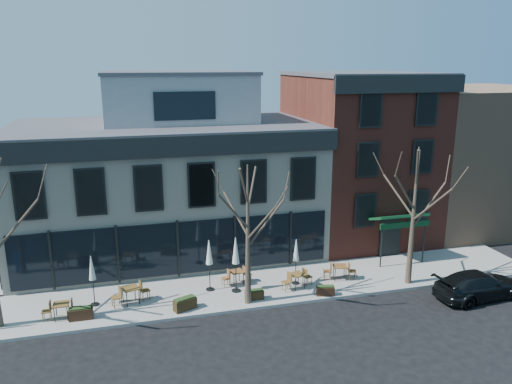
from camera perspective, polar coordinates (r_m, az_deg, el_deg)
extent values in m
plane|color=black|center=(28.64, -8.77, -9.90)|extent=(120.00, 120.00, 0.00)
cube|color=gray|center=(27.18, -1.30, -10.95)|extent=(33.50, 4.70, 0.15)
cube|color=beige|center=(32.04, -10.06, 0.30)|extent=(18.00, 10.00, 8.00)
cube|color=#47474C|center=(31.31, -10.39, 7.50)|extent=(18.30, 10.30, 0.30)
cube|color=black|center=(26.33, -9.38, 5.13)|extent=(18.30, 0.25, 1.10)
cube|color=black|center=(31.96, -26.92, 5.40)|extent=(0.25, 10.30, 1.10)
cube|color=black|center=(27.86, -8.91, -6.39)|extent=(17.20, 0.12, 3.00)
cube|color=black|center=(32.25, -26.01, -4.80)|extent=(0.12, 7.50, 3.00)
cube|color=gray|center=(32.25, -8.87, 10.53)|extent=(9.00, 6.50, 3.00)
cube|color=maroon|center=(35.21, 11.43, 4.02)|extent=(8.00, 10.00, 11.00)
cube|color=#47474C|center=(34.65, 11.90, 13.07)|extent=(8.20, 10.20, 0.25)
cube|color=black|center=(30.17, 16.29, 11.77)|extent=(8.20, 0.25, 1.00)
cube|color=#0B3119|center=(30.84, 15.97, -2.74)|extent=(3.20, 1.66, 0.67)
cube|color=black|center=(32.00, 15.04, -5.16)|extent=(1.40, 0.10, 2.50)
cube|color=#8C664C|center=(41.47, 23.30, 3.98)|extent=(12.00, 12.00, 10.00)
cylinder|color=#382B21|center=(24.55, -25.91, -3.77)|extent=(2.23, 0.50, 2.48)
cone|color=#382B21|center=(24.16, -0.94, -5.05)|extent=(0.34, 0.34, 7.04)
cylinder|color=#382B21|center=(24.39, 1.12, -3.61)|extent=(2.00, 0.46, 2.21)
cylinder|color=#382B21|center=(24.58, -2.35, -2.46)|extent=(0.93, 1.84, 1.91)
cylinder|color=#382B21|center=(23.32, -2.58, -2.25)|extent=(1.61, 0.68, 1.97)
cylinder|color=#382B21|center=(23.21, 0.52, -3.70)|extent=(0.93, 1.83, 2.03)
cone|color=#382B21|center=(27.58, 17.53, -2.76)|extent=(0.34, 0.34, 7.48)
cylinder|color=#382B21|center=(28.11, 19.16, -1.42)|extent=(2.12, 0.48, 2.35)
cylinder|color=#382B21|center=(27.84, 15.95, -0.39)|extent=(0.98, 1.94, 2.03)
cylinder|color=#382B21|center=(26.54, 16.65, -0.08)|extent=(1.71, 0.71, 2.09)
cylinder|color=#382B21|center=(26.84, 19.47, -1.41)|extent=(0.98, 1.94, 2.16)
imported|color=black|center=(28.47, 24.12, -9.67)|extent=(5.03, 2.40, 1.41)
cube|color=brown|center=(25.46, -21.40, -11.84)|extent=(0.73, 0.73, 0.04)
cylinder|color=black|center=(25.42, -22.05, -12.90)|extent=(0.04, 0.04, 0.73)
cylinder|color=black|center=(25.33, -20.75, -12.87)|extent=(0.04, 0.04, 0.73)
cylinder|color=black|center=(25.92, -21.87, -12.33)|extent=(0.04, 0.04, 0.73)
cylinder|color=black|center=(25.83, -20.60, -12.30)|extent=(0.04, 0.04, 0.73)
cube|color=brown|center=(25.90, -14.16, -10.59)|extent=(0.98, 0.98, 0.04)
cylinder|color=black|center=(25.73, -14.55, -11.82)|extent=(0.04, 0.04, 0.80)
cylinder|color=black|center=(25.89, -13.21, -11.55)|extent=(0.04, 0.04, 0.80)
cylinder|color=black|center=(26.27, -14.98, -11.27)|extent=(0.04, 0.04, 0.80)
cylinder|color=black|center=(26.43, -13.67, -11.02)|extent=(0.04, 0.04, 0.80)
cube|color=brown|center=(27.24, -2.23, -9.06)|extent=(0.81, 0.81, 0.04)
cylinder|color=black|center=(27.06, -2.53, -10.07)|extent=(0.04, 0.04, 0.71)
cylinder|color=black|center=(27.26, -1.45, -9.87)|extent=(0.04, 0.04, 0.71)
cylinder|color=black|center=(27.52, -2.99, -9.64)|extent=(0.04, 0.04, 0.71)
cylinder|color=black|center=(27.72, -1.93, -9.44)|extent=(0.04, 0.04, 0.71)
cube|color=brown|center=(26.85, 4.73, -9.35)|extent=(0.91, 0.91, 0.04)
cylinder|color=black|center=(26.64, 4.56, -10.47)|extent=(0.04, 0.04, 0.76)
cylinder|color=black|center=(26.96, 5.60, -10.18)|extent=(0.04, 0.04, 0.76)
cylinder|color=black|center=(27.08, 3.83, -10.02)|extent=(0.04, 0.04, 0.76)
cylinder|color=black|center=(27.39, 4.86, -9.75)|extent=(0.04, 0.04, 0.76)
cube|color=brown|center=(28.13, 9.57, -8.35)|extent=(0.91, 0.91, 0.04)
cylinder|color=black|center=(27.98, 9.03, -9.33)|extent=(0.04, 0.04, 0.76)
cylinder|color=black|center=(28.07, 10.24, -9.30)|extent=(0.04, 0.04, 0.76)
cylinder|color=black|center=(28.51, 8.85, -8.85)|extent=(0.04, 0.04, 0.76)
cylinder|color=black|center=(28.60, 10.04, -8.83)|extent=(0.04, 0.04, 0.76)
cylinder|color=black|center=(26.55, -17.93, -12.11)|extent=(0.41, 0.41, 0.06)
cylinder|color=black|center=(26.13, -18.10, -10.14)|extent=(0.05, 0.05, 2.07)
cone|color=#B8BFB1|center=(25.76, -18.27, -8.23)|extent=(0.34, 0.34, 1.22)
cylinder|color=black|center=(26.94, -5.27, -11.01)|extent=(0.45, 0.45, 0.06)
cylinder|color=black|center=(26.49, -5.33, -8.89)|extent=(0.05, 0.05, 2.23)
cone|color=silver|center=(26.10, -5.38, -6.84)|extent=(0.37, 0.37, 1.32)
cylinder|color=black|center=(26.71, -2.29, -11.18)|extent=(0.48, 0.48, 0.07)
cylinder|color=black|center=(26.22, -2.31, -8.89)|extent=(0.05, 0.05, 2.39)
cone|color=silver|center=(25.81, -2.34, -6.68)|extent=(0.39, 0.39, 1.41)
cylinder|color=black|center=(27.62, 4.53, -10.32)|extent=(0.41, 0.41, 0.06)
cylinder|color=black|center=(27.22, 4.57, -8.44)|extent=(0.05, 0.05, 2.03)
cone|color=silver|center=(26.87, 4.61, -6.63)|extent=(0.33, 0.33, 1.20)
cube|color=#311C10|center=(25.32, -19.38, -13.00)|extent=(1.08, 0.44, 0.54)
cube|color=#1E3314|center=(25.19, -19.43, -12.41)|extent=(0.97, 0.35, 0.09)
cube|color=#2F210F|center=(25.03, -8.11, -12.57)|extent=(1.20, 0.83, 0.56)
cube|color=#1E3314|center=(24.89, -8.14, -11.95)|extent=(1.06, 0.70, 0.09)
cube|color=black|center=(25.77, -0.18, -11.69)|extent=(0.94, 0.40, 0.47)
cube|color=#1E3314|center=(25.65, -0.18, -11.19)|extent=(0.85, 0.33, 0.07)
cube|color=black|center=(26.44, 7.92, -11.13)|extent=(0.98, 0.57, 0.46)
cube|color=#1E3314|center=(26.33, 7.94, -10.64)|extent=(0.87, 0.48, 0.07)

